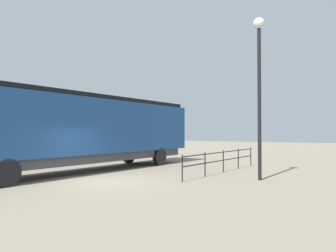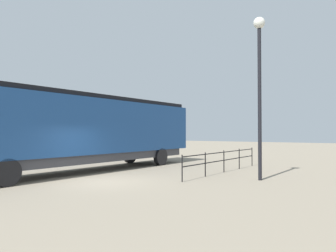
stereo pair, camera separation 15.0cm
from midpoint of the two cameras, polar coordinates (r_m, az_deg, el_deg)
The scene contains 4 objects.
ground_plane at distance 14.06m, azimuth -11.94°, elevation -9.73°, with size 120.00×120.00×0.00m, color gray.
locomotive at distance 18.03m, azimuth -13.67°, elevation -0.51°, with size 2.94×15.53×4.08m.
lamp_post at distance 14.94m, azimuth 15.69°, elevation 9.92°, with size 0.51×0.51×7.23m.
platform_fence at distance 17.17m, azimuth 9.60°, elevation -5.65°, with size 0.05×8.16×1.15m.
Camera 1 is at (10.06, -9.56, 2.10)m, focal length 34.13 mm.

